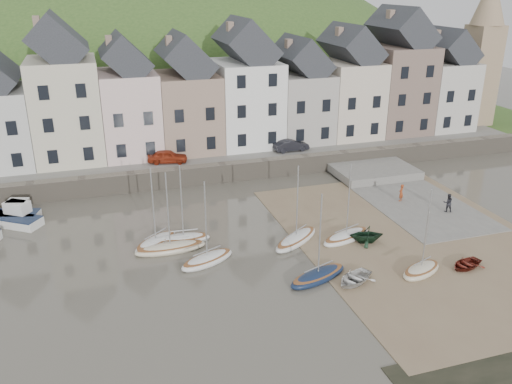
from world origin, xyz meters
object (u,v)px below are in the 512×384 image
object	(u,v)px
sailboat_0	(156,242)
car_right	(291,145)
person_dark	(448,203)
rowboat_red	(466,264)
person_red	(401,193)
car_left	(168,156)
rowboat_white	(354,278)
rowboat_green	(366,234)

from	to	relation	value
sailboat_0	car_right	bearing A→B (deg)	41.35
car_right	person_dark	bearing A→B (deg)	-155.40
sailboat_0	rowboat_red	xyz separation A→B (m)	(19.84, -9.90, 0.06)
person_red	car_right	bearing A→B (deg)	-99.76
person_dark	car_left	world-z (taller)	car_left
person_dark	car_right	xyz separation A→B (m)	(-8.18, 15.77, 1.29)
rowboat_white	car_left	bearing A→B (deg)	171.93
sailboat_0	person_red	world-z (taller)	sailboat_0
rowboat_white	car_left	xyz separation A→B (m)	(-8.41, 23.65, 1.89)
rowboat_green	person_red	xyz separation A→B (m)	(6.80, 6.22, 0.17)
car_left	car_right	distance (m)	13.07
sailboat_0	rowboat_red	size ratio (longest dim) A/B	2.46
sailboat_0	person_red	distance (m)	22.02
rowboat_white	car_right	bearing A→B (deg)	141.21
sailboat_0	rowboat_green	size ratio (longest dim) A/B	2.50
rowboat_green	car_right	size ratio (longest dim) A/B	0.67
person_red	person_dark	distance (m)	4.12
sailboat_0	car_left	bearing A→B (deg)	77.43
car_left	person_red	bearing A→B (deg)	-110.24
rowboat_red	sailboat_0	bearing A→B (deg)	-132.83
rowboat_red	person_red	xyz separation A→B (m)	(2.10, 11.70, 0.57)
rowboat_white	car_right	xyz separation A→B (m)	(4.66, 23.65, 1.86)
person_red	person_dark	bearing A→B (deg)	93.28
rowboat_white	rowboat_green	xyz separation A→B (m)	(3.54, 4.93, 0.36)
person_dark	rowboat_red	bearing A→B (deg)	82.08
person_dark	car_left	xyz separation A→B (m)	(-21.25, 15.77, 1.33)
car_left	sailboat_0	bearing A→B (deg)	-179.11
rowboat_white	person_red	size ratio (longest dim) A/B	1.88
car_left	car_right	size ratio (longest dim) A/B	1.02
rowboat_white	rowboat_red	distance (m)	8.26
sailboat_0	car_right	size ratio (longest dim) A/B	1.68
rowboat_red	car_right	world-z (taller)	car_right
sailboat_0	person_dark	distance (m)	24.50
rowboat_red	person_dark	size ratio (longest dim) A/B	1.58
person_dark	car_left	size ratio (longest dim) A/B	0.42
person_red	sailboat_0	bearing A→B (deg)	-29.47
rowboat_red	person_dark	distance (m)	9.63
rowboat_white	sailboat_0	bearing A→B (deg)	-156.48
rowboat_red	car_right	bearing A→B (deg)	172.08
rowboat_green	car_left	world-z (taller)	car_left
rowboat_red	person_red	world-z (taller)	person_red
person_dark	person_red	bearing A→B (deg)	-31.84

